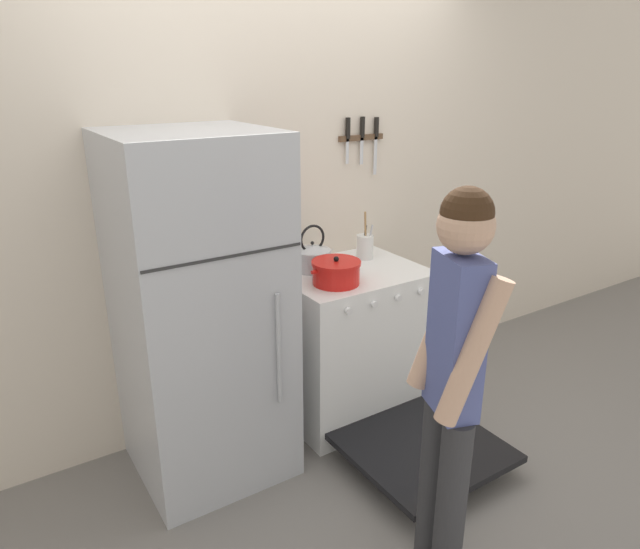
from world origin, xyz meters
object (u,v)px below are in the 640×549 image
at_px(stove_range, 352,344).
at_px(person, 452,378).
at_px(refrigerator, 201,313).
at_px(tea_kettle, 313,256).
at_px(utensil_jar, 365,246).
at_px(dutch_oven_pot, 336,272).

xyz_separation_m(stove_range, person, (-0.41, -1.16, 0.47)).
distance_m(refrigerator, stove_range, 0.98).
height_order(tea_kettle, person, person).
height_order(utensil_jar, person, person).
relative_size(stove_range, dutch_oven_pot, 4.43).
bearing_deg(utensil_jar, refrigerator, -171.56).
distance_m(refrigerator, tea_kettle, 0.75).
xyz_separation_m(tea_kettle, utensil_jar, (0.37, 0.01, -0.00)).
height_order(refrigerator, person, refrigerator).
relative_size(refrigerator, stove_range, 1.28).
height_order(refrigerator, tea_kettle, refrigerator).
distance_m(stove_range, utensil_jar, 0.58).
bearing_deg(refrigerator, tea_kettle, 12.16).
relative_size(stove_range, person, 0.83).
bearing_deg(utensil_jar, stove_range, -139.86).
bearing_deg(refrigerator, person, -67.43).
xyz_separation_m(refrigerator, tea_kettle, (0.73, 0.16, 0.11)).
height_order(dutch_oven_pot, utensil_jar, utensil_jar).
xyz_separation_m(dutch_oven_pot, utensil_jar, (0.38, 0.26, 0.01)).
bearing_deg(dutch_oven_pot, utensil_jar, 33.96).
bearing_deg(person, tea_kettle, 8.53).
height_order(dutch_oven_pot, tea_kettle, tea_kettle).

